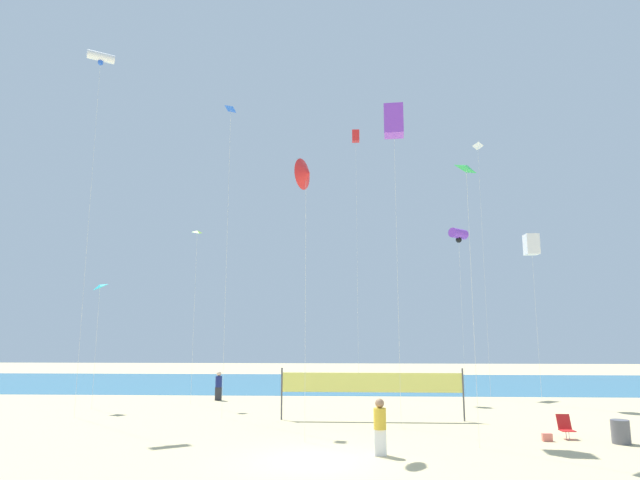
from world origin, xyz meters
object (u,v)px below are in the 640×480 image
trash_barrel (621,432)px  kite_violet_box (394,121)px  folding_beach_chair (565,426)px  kite_white_tube (101,59)px  beachgoer_mustard_shirt (380,425)px  beachgoer_navy_shirt (219,385)px  volleyball_net (372,384)px  kite_lime_diamond (197,235)px  kite_blue_diamond (231,116)px  kite_cyan_diamond (99,287)px  kite_red_delta (306,174)px  kite_green_diamond (467,170)px  kite_violet_tube (458,234)px  kite_red_box (356,137)px  kite_white_box (531,245)px  beach_handbag (547,437)px  kite_white_diamond (478,152)px

trash_barrel → kite_violet_box: bearing=157.9°
folding_beach_chair → kite_violet_box: 14.99m
kite_white_tube → beachgoer_mustard_shirt: bearing=-28.9°
beachgoer_mustard_shirt → trash_barrel: size_ratio=2.16×
beachgoer_navy_shirt → volleyball_net: (9.04, -7.55, 0.71)m
beachgoer_navy_shirt → volleyball_net: 11.80m
beachgoer_mustard_shirt → kite_lime_diamond: bearing=-95.5°
kite_blue_diamond → kite_cyan_diamond: bearing=159.0°
kite_red_delta → kite_green_diamond: 6.37m
trash_barrel → kite_violet_box: size_ratio=0.06×
kite_white_tube → kite_cyan_diamond: bearing=101.3°
kite_violet_tube → kite_red_delta: bearing=-119.5°
kite_violet_tube → kite_lime_diamond: bearing=-160.6°
kite_cyan_diamond → kite_red_box: size_ratio=0.37×
kite_violet_tube → kite_white_box: size_ratio=1.14×
kite_green_diamond → kite_blue_diamond: bearing=148.5°
kite_lime_diamond → kite_green_diamond: size_ratio=0.97×
kite_red_delta → kite_violet_tube: 19.48m
beachgoer_mustard_shirt → folding_beach_chair: size_ratio=2.07×
beach_handbag → kite_green_diamond: size_ratio=0.03×
folding_beach_chair → volleyball_net: (-7.29, 4.18, 1.18)m
kite_white_tube → kite_green_diamond: 21.00m
kite_white_box → beach_handbag: bearing=-108.3°
kite_red_box → beach_handbag: bearing=-67.6°
folding_beach_chair → kite_white_box: bearing=97.6°
folding_beach_chair → kite_white_tube: size_ratio=0.05×
folding_beach_chair → trash_barrel: folding_beach_chair is taller
volleyball_net → kite_violet_tube: kite_violet_tube is taller
kite_cyan_diamond → kite_white_tube: bearing=-78.7°
volleyball_net → kite_violet_box: kite_violet_box is taller
volleyball_net → kite_red_box: kite_red_box is taller
folding_beach_chair → kite_white_diamond: bearing=110.2°
kite_white_diamond → volleyball_net: bearing=-131.6°
beachgoer_navy_shirt → trash_barrel: bearing=-129.9°
kite_lime_diamond → kite_red_box: 14.15m
kite_violet_tube → kite_white_box: bearing=-59.3°
beachgoer_navy_shirt → kite_white_tube: size_ratio=0.09×
beachgoer_mustard_shirt → kite_red_box: (-0.27, 19.04, 17.24)m
kite_violet_tube → kite_blue_diamond: kite_blue_diamond is taller
kite_red_delta → kite_green_diamond: kite_red_delta is taller
kite_cyan_diamond → kite_violet_box: 18.64m
kite_white_tube → kite_blue_diamond: 8.07m
trash_barrel → kite_green_diamond: kite_green_diamond is taller
trash_barrel → kite_green_diamond: 11.25m
volleyball_net → kite_cyan_diamond: bearing=167.1°
kite_white_diamond → kite_violet_box: bearing=-121.6°
kite_violet_box → kite_cyan_diamond: bearing=161.4°
beach_handbag → kite_white_box: 14.78m
kite_green_diamond → kite_violet_box: bearing=119.9°
beachgoer_navy_shirt → kite_red_delta: kite_red_delta is taller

